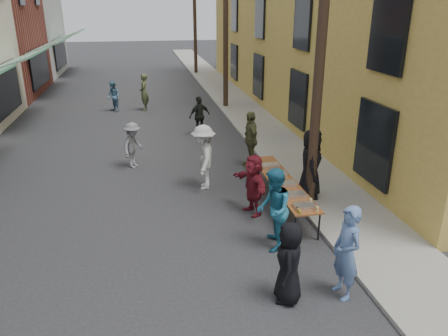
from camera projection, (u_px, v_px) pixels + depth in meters
name	position (u px, v px, depth m)	size (l,w,h in m)	color
ground	(158.00, 284.00, 8.56)	(120.00, 120.00, 0.00)	#28282B
sidewalk	(239.00, 106.00, 23.20)	(2.20, 60.00, 0.10)	gray
building_ochre	(364.00, 7.00, 21.61)	(10.00, 28.00, 10.00)	#AF9D3E
utility_pole_near	(322.00, 33.00, 10.48)	(0.26, 0.26, 9.00)	#2D2116
utility_pole_mid	(226.00, 18.00, 21.50)	(0.26, 0.26, 9.00)	#2D2116
utility_pole_far	(195.00, 13.00, 32.52)	(0.26, 0.26, 9.00)	#2D2116
serving_table	(282.00, 182.00, 11.58)	(0.70, 4.00, 0.75)	brown
catering_tray_sausage	(305.00, 206.00, 10.04)	(0.50, 0.33, 0.08)	maroon
catering_tray_foil_b	(295.00, 195.00, 10.64)	(0.50, 0.33, 0.08)	#B2B2B7
catering_tray_buns	(286.00, 184.00, 11.28)	(0.50, 0.33, 0.08)	tan
catering_tray_foil_d	(278.00, 174.00, 11.92)	(0.50, 0.33, 0.08)	#B2B2B7
catering_tray_buns_end	(270.00, 165.00, 12.57)	(0.50, 0.33, 0.08)	tan
condiment_jar_a	(300.00, 213.00, 9.73)	(0.07, 0.07, 0.08)	#A57F26
condiment_jar_b	(299.00, 211.00, 9.82)	(0.07, 0.07, 0.08)	#A57F26
condiment_jar_c	(297.00, 209.00, 9.91)	(0.07, 0.07, 0.08)	#A57F26
cup_stack	(317.00, 209.00, 9.84)	(0.08, 0.08, 0.12)	tan
guest_front_a	(289.00, 263.00, 7.85)	(0.77, 0.50, 1.58)	black
guest_front_b	(346.00, 253.00, 7.93)	(0.67, 0.44, 1.84)	#5775A9
guest_front_c	(273.00, 210.00, 9.54)	(0.91, 0.71, 1.87)	#216A88
guest_front_d	(204.00, 157.00, 12.70)	(1.24, 0.71, 1.92)	silver
guest_front_e	(250.00, 139.00, 14.47)	(1.10, 0.46, 1.89)	brown
guest_queue_back	(253.00, 185.00, 11.19)	(1.49, 0.48, 1.61)	maroon
server	(311.00, 164.00, 11.89)	(0.94, 0.61, 1.93)	black
passerby_left	(133.00, 145.00, 14.42)	(0.99, 0.57, 1.53)	slate
passerby_mid	(200.00, 116.00, 18.01)	(0.95, 0.40, 1.62)	black
passerby_right	(144.00, 92.00, 22.16)	(0.68, 0.45, 1.86)	#4B5431
passerby_far	(114.00, 97.00, 21.94)	(0.74, 0.58, 1.53)	teal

